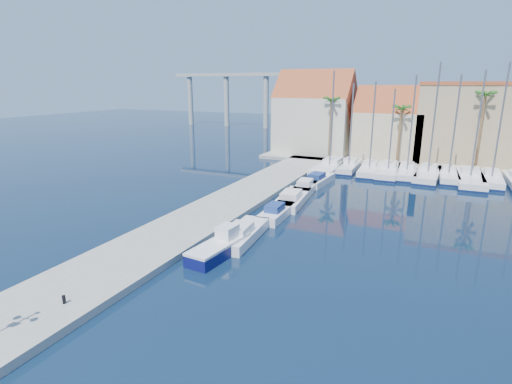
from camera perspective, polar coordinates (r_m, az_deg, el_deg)
ground at (r=23.45m, az=-2.27°, el=-14.80°), size 260.00×260.00×0.00m
quay_west at (r=38.23m, az=-5.10°, el=-2.29°), size 6.00×77.00×0.50m
shore_north at (r=67.02m, az=25.07°, el=3.95°), size 54.00×16.00×0.50m
bollard at (r=24.03m, az=-25.74°, el=-13.67°), size 0.18×0.18×0.46m
fishing_boat at (r=28.47m, az=-5.17°, el=-7.76°), size 2.39×5.63×1.91m
motorboat_west_0 at (r=31.06m, az=-1.95°, el=-5.95°), size 2.72×6.91×1.40m
motorboat_west_1 at (r=36.09m, az=2.95°, el=-2.89°), size 1.92×5.70×1.40m
motorboat_west_2 at (r=40.49m, az=5.23°, el=-0.91°), size 3.08×7.69×1.40m
motorboat_west_3 at (r=45.34m, az=7.15°, el=0.80°), size 2.56×6.43×1.40m
motorboat_west_4 at (r=48.76m, az=8.86°, el=1.76°), size 2.58×6.77×1.40m
sailboat_0 at (r=56.45m, az=10.63°, el=3.59°), size 3.27×11.49×13.34m
sailboat_1 at (r=57.06m, az=13.19°, el=3.60°), size 2.49×8.53×11.73m
sailboat_2 at (r=55.84m, az=15.94°, el=3.16°), size 2.69×8.89×11.96m
sailboat_3 at (r=55.74m, az=18.39°, el=2.92°), size 2.89×9.85×11.08m
sailboat_4 at (r=55.74m, az=20.75°, el=2.74°), size 2.93×9.11×12.74m
sailboat_5 at (r=55.56m, az=23.40°, el=2.43°), size 3.33×10.41×14.17m
sailboat_6 at (r=55.85m, az=25.77°, el=2.24°), size 2.74×8.68×12.75m
sailboat_7 at (r=55.44m, az=28.25°, el=1.81°), size 3.20×11.36×13.22m
sailboat_8 at (r=56.00m, az=30.57°, el=1.68°), size 2.59×8.90×14.07m
building_0 at (r=68.04m, az=8.40°, el=10.71°), size 12.30×9.00×13.50m
building_1 at (r=65.75m, az=18.54°, el=8.86°), size 10.30×8.00×11.00m
building_2 at (r=66.35m, az=28.26°, el=8.74°), size 14.20×10.20×11.50m
palm_0 at (r=62.01m, az=10.75°, el=12.55°), size 2.60×2.60×10.15m
palm_1 at (r=60.37m, az=20.10°, el=10.94°), size 2.60×2.60×9.15m
palm_2 at (r=60.23m, az=29.94°, el=11.65°), size 2.60×2.60×11.15m
viaduct at (r=111.13m, az=-1.03°, el=14.50°), size 48.00×2.20×14.45m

